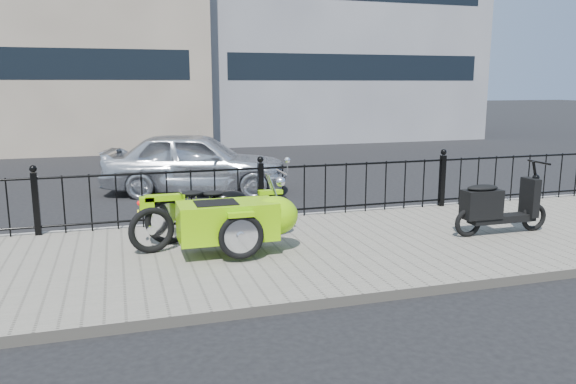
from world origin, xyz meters
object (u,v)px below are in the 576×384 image
object	(u,v)px
sedan_car	(196,162)
scooter	(496,207)
motorcycle_sidecar	(238,217)
spare_tire	(152,230)

from	to	relation	value
sedan_car	scooter	bearing A→B (deg)	-128.59
motorcycle_sidecar	spare_tire	xyz separation A→B (m)	(-1.15, 0.24, -0.16)
motorcycle_sidecar	sedan_car	size ratio (longest dim) A/B	0.57
motorcycle_sidecar	spare_tire	bearing A→B (deg)	168.32
motorcycle_sidecar	sedan_car	bearing A→B (deg)	88.69
scooter	sedan_car	bearing A→B (deg)	125.81
motorcycle_sidecar	sedan_car	distance (m)	4.97
motorcycle_sidecar	sedan_car	xyz separation A→B (m)	(0.11, 4.97, 0.09)
scooter	spare_tire	size ratio (longest dim) A/B	2.57
scooter	spare_tire	bearing A→B (deg)	173.82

